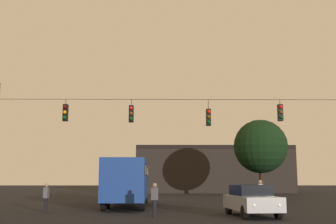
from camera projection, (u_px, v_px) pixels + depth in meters
The scene contains 9 objects.
ground_plane at pixel (169, 203), 32.24m from camera, with size 168.00×168.00×0.00m, color black.
overhead_signal_span at pixel (172, 137), 23.50m from camera, with size 20.14×0.44×7.21m.
city_bus at pixel (128, 178), 28.34m from camera, with size 2.73×11.04×3.00m.
car_near_right at pixel (251, 200), 20.62m from camera, with size 2.24×4.47×1.52m.
pedestrian_crossing_left at pixel (260, 193), 24.72m from camera, with size 0.25×0.36×1.75m.
pedestrian_crossing_center at pixel (155, 198), 20.32m from camera, with size 0.34×0.42×1.62m.
pedestrian_crossing_right at pixel (46, 196), 22.88m from camera, with size 0.25×0.37×1.56m.
corner_building at pixel (211, 170), 59.10m from camera, with size 20.27×13.34×6.05m.
tree_left_silhouette at pixel (260, 146), 41.10m from camera, with size 5.25×5.25×7.58m.
Camera 1 is at (-0.46, -8.44, 1.83)m, focal length 44.82 mm.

